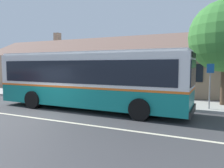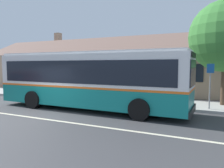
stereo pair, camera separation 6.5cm
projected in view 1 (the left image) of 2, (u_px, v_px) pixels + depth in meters
name	position (u px, v px, depth m)	size (l,w,h in m)	color
ground_plane	(30.00, 117.00, 10.35)	(300.00, 300.00, 0.00)	#38383A
sidewalk_far	(94.00, 98.00, 15.76)	(60.00, 3.00, 0.15)	#9E9E99
lane_divider_stripe	(30.00, 117.00, 10.35)	(60.00, 0.16, 0.01)	beige
community_building	(107.00, 71.00, 23.92)	(27.56, 9.35, 6.52)	tan
transit_bus	(89.00, 79.00, 12.18)	(11.04, 2.84, 3.18)	#147F7A
bench_by_building	(53.00, 89.00, 17.13)	(1.89, 0.51, 0.94)	#4C4C4C
bench_down_street	(109.00, 93.00, 14.95)	(1.66, 0.51, 0.94)	#4C4C4C
street_tree_primary	(224.00, 39.00, 12.59)	(4.12, 4.12, 6.18)	#4C3828
bus_stop_sign	(210.00, 81.00, 11.48)	(0.36, 0.07, 2.40)	gray
bike_rack	(15.00, 86.00, 18.48)	(1.16, 0.06, 0.78)	slate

